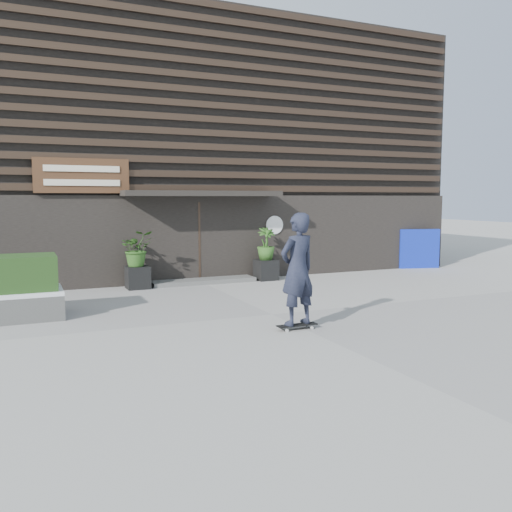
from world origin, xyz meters
name	(u,v)px	position (x,y,z in m)	size (l,w,h in m)	color
ground	(272,314)	(0.00, 0.00, 0.00)	(80.00, 80.00, 0.00)	#9D9994
entrance_step	(203,281)	(0.00, 4.60, 0.06)	(3.00, 0.80, 0.12)	#51514E
planter_pot_left	(138,277)	(-1.90, 4.40, 0.30)	(0.60, 0.60, 0.60)	black
bamboo_left	(137,249)	(-1.90, 4.40, 1.08)	(0.86, 0.75, 0.96)	#2D591E
planter_pot_right	(266,270)	(1.90, 4.40, 0.30)	(0.60, 0.60, 0.60)	black
bamboo_right	(266,244)	(1.90, 4.40, 1.08)	(0.54, 0.54, 0.96)	#2D591E
blue_tarp	(419,249)	(7.88, 4.70, 0.68)	(1.44, 0.12, 1.35)	#0C1FA4
building	(156,155)	(0.00, 9.96, 3.99)	(18.00, 11.00, 8.00)	black
skateboarder	(298,269)	(-0.14, -1.37, 1.12)	(0.85, 0.66, 2.16)	black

